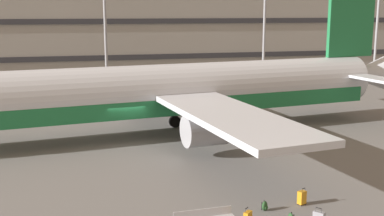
# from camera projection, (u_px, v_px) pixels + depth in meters

# --- Properties ---
(ground_plane) EXTENTS (600.00, 600.00, 0.00)m
(ground_plane) POSITION_uv_depth(u_px,v_px,m) (126.00, 141.00, 33.62)
(ground_plane) COLOR slate
(terminal_structure) EXTENTS (142.65, 20.94, 19.54)m
(terminal_structure) POSITION_uv_depth(u_px,v_px,m) (92.00, 4.00, 74.89)
(terminal_structure) COLOR gray
(terminal_structure) RESTS_ON ground_plane
(airliner) EXTENTS (39.24, 31.89, 10.47)m
(airliner) POSITION_uv_depth(u_px,v_px,m) (170.00, 92.00, 35.15)
(airliner) COLOR silver
(airliner) RESTS_ON ground_plane
(suitcase_teal) EXTENTS (0.44, 0.38, 0.82)m
(suitcase_teal) POSITION_uv_depth(u_px,v_px,m) (302.00, 197.00, 22.50)
(suitcase_teal) COLOR orange
(suitcase_teal) RESTS_ON ground_plane
(backpack_black) EXTENTS (0.38, 0.35, 0.49)m
(backpack_black) POSITION_uv_depth(u_px,v_px,m) (265.00, 206.00, 21.85)
(backpack_black) COLOR #264C26
(backpack_black) RESTS_ON ground_plane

